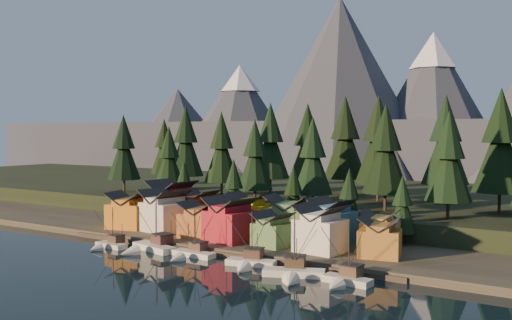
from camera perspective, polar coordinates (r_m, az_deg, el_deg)
The scene contains 44 objects.
ground at distance 106.41m, azimuth -9.15°, elevation -10.90°, with size 500.00×500.00×0.00m, color black.
shore_strip at distance 138.18m, azimuth 1.92°, elevation -7.31°, with size 400.00×50.00×1.50m, color #332F25.
hillside at distance 182.35m, azimuth 9.85°, elevation -4.12°, with size 420.00×100.00×6.00m, color black.
dock at distance 118.87m, azimuth -3.84°, elevation -9.14°, with size 80.00×4.00×1.00m, color #4E4438.
mountain_ridge at distance 300.07m, azimuth 18.10°, elevation 2.97°, with size 560.00×190.00×90.00m.
boat_1 at distance 128.21m, azimuth -14.61°, elevation -7.69°, with size 8.16×8.75×9.82m.
boat_2 at distance 122.81m, azimuth -10.68°, elevation -7.92°, with size 12.12×12.74×12.71m.
boat_3 at distance 116.03m, azimuth -6.70°, elevation -8.75°, with size 10.02×10.89×10.50m.
boat_4 at distance 107.63m, azimuth -0.69°, elevation -9.52°, with size 10.10×10.59×11.30m.
boat_5 at distance 100.05m, azimuth 3.72°, elevation -10.45°, with size 11.48×11.92×12.09m.
boat_6 at distance 96.60m, azimuth 8.85°, elevation -10.95°, with size 8.74×9.38×11.22m.
house_front_0 at distance 143.56m, azimuth -12.65°, elevation -4.82°, with size 10.58×10.24×8.79m.
house_front_1 at distance 137.42m, azimuth -9.12°, elevation -4.90°, with size 11.01×10.70×9.85m.
house_front_2 at distance 129.48m, azimuth -5.57°, elevation -5.81°, with size 9.48×9.53×7.96m.
house_front_3 at distance 123.87m, azimuth -2.62°, elevation -5.82°, with size 10.74×10.39×9.50m.
house_front_4 at distance 118.57m, azimuth 1.71°, elevation -6.87°, with size 7.68×8.15×6.96m.
house_front_5 at distance 113.58m, azimuth 6.46°, elevation -6.71°, with size 9.72×9.03×9.25m.
house_front_6 at distance 111.09m, azimuth 12.27°, elevation -7.44°, with size 8.90×8.57×7.58m.
house_back_0 at distance 147.97m, azimuth -8.43°, elevation -4.08°, with size 10.81×10.43×11.08m.
house_back_1 at distance 141.40m, azimuth -5.76°, elevation -4.79°, with size 8.49×8.59×9.25m.
house_back_2 at distance 133.62m, azimuth -0.70°, elevation -5.19°, with size 10.03×9.43×9.43m.
house_back_3 at distance 127.93m, azimuth 3.24°, elevation -5.55°, with size 10.60×9.77×9.46m.
house_back_4 at distance 124.18m, azimuth 7.58°, elevation -5.87°, with size 10.02×9.76×9.32m.
house_back_5 at distance 117.35m, azimuth 12.28°, elevation -6.79°, with size 8.05×8.12×7.94m.
tree_hill_0 at distance 183.80m, azimuth -13.08°, elevation 1.01°, with size 10.48×10.48×24.42m.
tree_hill_1 at distance 187.59m, azimuth -7.03°, elevation 1.63°, with size 11.81×11.81×27.52m.
tree_hill_2 at distance 165.98m, azimuth -8.69°, elevation 0.15°, with size 8.88×8.88×20.70m.
tree_hill_3 at distance 169.15m, azimuth -3.47°, elevation 1.04°, with size 10.75×10.75×25.05m.
tree_hill_4 at distance 177.32m, azimuth 1.46°, elevation 1.67°, with size 12.07×12.07×28.11m.
tree_hill_5 at distance 150.89m, azimuth -0.10°, elevation 0.28°, with size 9.66×9.66×22.51m.
tree_hill_6 at distance 159.91m, azimuth 5.19°, elevation 1.31°, with size 11.62×11.62×27.07m.
tree_hill_7 at distance 140.34m, azimuth 5.69°, elevation 0.14°, with size 9.83×9.83×22.89m.
tree_hill_8 at distance 159.16m, azimuth 12.13°, elevation 1.68°, with size 12.56×12.56×29.26m.
tree_hill_9 at distance 140.53m, azimuth 12.83°, elevation 0.79°, with size 11.18×11.18×26.04m.
tree_hill_10 at distance 162.22m, azimuth 18.42°, elevation 1.62°, with size 12.56×12.56×29.26m.
tree_hill_11 at distance 131.30m, azimuth 18.71°, elevation 0.00°, with size 10.20×10.20×23.75m.
tree_hill_12 at distance 145.36m, azimuth 23.26°, elevation 1.44°, with size 12.68×12.68×29.53m.
tree_hill_15 at distance 173.60m, azimuth 8.91°, elevation 1.92°, with size 12.81×12.81×29.85m.
tree_hill_16 at distance 206.89m, azimuth -9.15°, elevation 1.15°, with size 10.16×10.16×23.67m.
tree_shore_0 at distance 152.71m, azimuth -7.21°, elevation -2.78°, with size 6.81×6.81×15.87m.
tree_shore_1 at distance 143.12m, azimuth -2.24°, elevation -2.94°, with size 7.21×7.21×16.79m.
tree_shore_2 at distance 134.39m, azimuth 3.78°, elevation -3.57°, with size 6.78×6.78×15.80m.
tree_shore_3 at distance 128.42m, azimuth 9.30°, elevation -3.95°, with size 6.71×6.71×15.64m.
tree_shore_4 at distance 124.40m, azimuth 14.42°, elevation -4.50°, with size 6.24×6.24×14.55m.
Camera 1 is at (68.17, -77.62, 25.50)m, focal length 40.00 mm.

